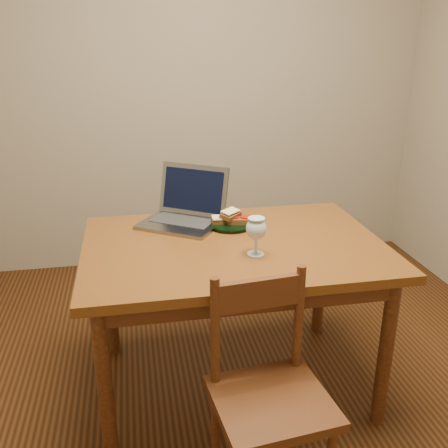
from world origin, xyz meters
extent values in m
cube|color=black|center=(0.00, 0.00, -0.01)|extent=(3.20, 3.20, 0.02)
cube|color=gray|center=(0.00, 1.61, 1.30)|extent=(3.20, 0.02, 2.60)
cube|color=#48200C|center=(-0.05, 0.09, 0.72)|extent=(1.30, 0.90, 0.04)
cylinder|color=#34160A|center=(-0.62, -0.28, 0.35)|extent=(0.06, 0.06, 0.70)
cylinder|color=#34160A|center=(0.52, -0.28, 0.35)|extent=(0.06, 0.06, 0.70)
cylinder|color=#34160A|center=(-0.62, 0.46, 0.35)|extent=(0.06, 0.06, 0.70)
cylinder|color=#34160A|center=(0.52, 0.46, 0.35)|extent=(0.06, 0.06, 0.70)
cube|color=#34160A|center=(-0.05, -0.54, 0.40)|extent=(0.43, 0.42, 0.04)
cube|color=#34160A|center=(-0.06, -0.39, 0.75)|extent=(0.32, 0.06, 0.11)
cylinder|color=black|center=(-0.02, 0.29, 0.75)|extent=(0.21, 0.21, 0.02)
cube|color=slate|center=(-0.26, 0.34, 0.75)|extent=(0.43, 0.40, 0.02)
cube|color=slate|center=(-0.17, 0.47, 0.88)|extent=(0.34, 0.26, 0.24)
cube|color=black|center=(-0.17, 0.47, 0.88)|extent=(0.29, 0.22, 0.20)
camera|label=1|loc=(-0.47, -1.88, 1.59)|focal=40.00mm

